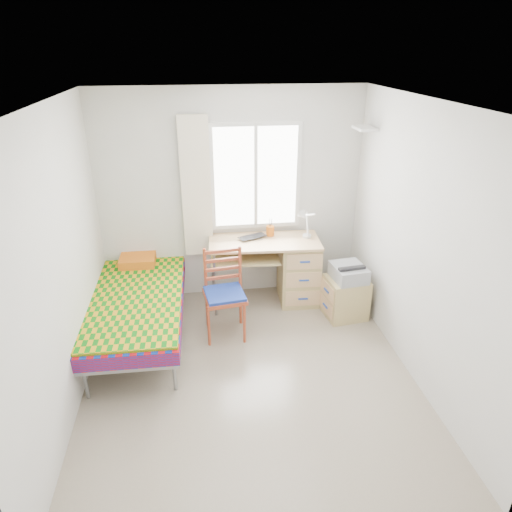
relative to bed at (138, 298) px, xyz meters
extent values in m
plane|color=#BCAD93|center=(1.14, -0.92, -0.45)|extent=(3.50, 3.50, 0.00)
plane|color=white|center=(1.14, -0.92, 2.15)|extent=(3.50, 3.50, 0.00)
plane|color=silver|center=(1.14, 0.83, 0.85)|extent=(3.20, 0.00, 3.20)
plane|color=silver|center=(-0.46, -0.92, 0.85)|extent=(0.00, 3.50, 3.50)
plane|color=silver|center=(2.74, -0.92, 0.85)|extent=(0.00, 3.50, 3.50)
cube|color=white|center=(1.44, 0.81, 1.10)|extent=(1.10, 0.04, 1.30)
cube|color=white|center=(1.44, 0.80, 1.10)|extent=(1.00, 0.02, 1.20)
cube|color=white|center=(1.44, 0.80, 1.10)|extent=(0.04, 0.02, 1.20)
cube|color=white|center=(0.72, 0.76, 1.00)|extent=(0.35, 0.05, 1.70)
cube|color=white|center=(2.63, 0.48, 1.70)|extent=(0.20, 0.32, 0.03)
cube|color=gray|center=(0.00, -0.07, -0.09)|extent=(0.99, 2.13, 0.06)
cube|color=#A90B13|center=(0.00, -0.07, 0.00)|extent=(1.03, 2.15, 0.15)
cube|color=#CA930E|center=(0.00, -0.09, 0.08)|extent=(1.01, 2.03, 0.03)
cube|color=#E1AF76|center=(0.00, 0.95, 0.19)|extent=(1.01, 0.07, 0.58)
cube|color=orange|center=(-0.05, 0.68, 0.15)|extent=(0.43, 0.37, 0.11)
cylinder|color=gray|center=(-0.40, -1.03, -0.28)|extent=(0.04, 0.04, 0.34)
cylinder|color=gray|center=(0.41, 0.88, -0.28)|extent=(0.04, 0.04, 0.34)
cube|color=#E1AF76|center=(1.50, 0.50, 0.38)|extent=(1.38, 0.69, 0.03)
cube|color=tan|center=(1.94, 0.50, -0.04)|extent=(0.50, 0.62, 0.81)
cube|color=tan|center=(1.25, 0.50, 0.20)|extent=(0.86, 0.62, 0.02)
cylinder|color=gray|center=(0.87, 0.25, -0.04)|extent=(0.03, 0.03, 0.81)
cylinder|color=gray|center=(0.87, 0.76, -0.04)|extent=(0.03, 0.03, 0.81)
cube|color=#A33D1F|center=(0.96, -0.17, 0.04)|extent=(0.48, 0.48, 0.04)
cube|color=navy|center=(0.96, -0.17, 0.07)|extent=(0.46, 0.46, 0.04)
cube|color=#A33D1F|center=(0.96, 0.03, 0.34)|extent=(0.39, 0.08, 0.43)
cylinder|color=#A33D1F|center=(0.76, -0.36, -0.20)|extent=(0.03, 0.03, 0.49)
cylinder|color=#A33D1F|center=(1.15, 0.03, 0.05)|extent=(0.04, 0.04, 0.99)
cube|color=tan|center=(2.41, 0.02, -0.20)|extent=(0.50, 0.46, 0.50)
cube|color=#E1AF76|center=(2.18, 0.02, -0.08)|extent=(0.06, 0.37, 0.18)
cube|color=#E1AF76|center=(2.18, 0.02, -0.29)|extent=(0.06, 0.37, 0.18)
cube|color=#979A9F|center=(2.42, 0.01, 0.14)|extent=(0.40, 0.45, 0.17)
cube|color=black|center=(2.42, 0.01, 0.22)|extent=(0.32, 0.37, 0.02)
imported|color=black|center=(1.39, 0.55, 0.41)|extent=(0.41, 0.34, 0.03)
cylinder|color=orange|center=(1.60, 0.66, 0.45)|extent=(0.11, 0.11, 0.12)
cylinder|color=white|center=(2.04, 0.54, 0.41)|extent=(0.11, 0.11, 0.03)
cylinder|color=white|center=(2.04, 0.54, 0.56)|extent=(0.02, 0.12, 0.29)
cylinder|color=white|center=(2.02, 0.46, 0.71)|extent=(0.14, 0.25, 0.12)
cone|color=white|center=(1.94, 0.36, 0.74)|extent=(0.15, 0.16, 0.14)
imported|color=gray|center=(1.29, 0.47, 0.14)|extent=(0.22, 0.27, 0.02)
camera|label=1|loc=(0.70, -4.52, 2.57)|focal=32.00mm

